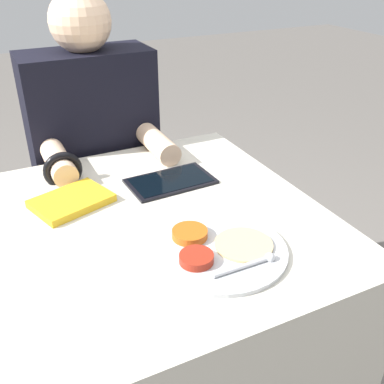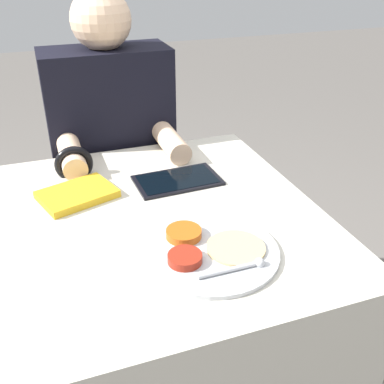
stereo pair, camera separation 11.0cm
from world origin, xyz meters
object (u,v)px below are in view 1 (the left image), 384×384
red_notebook (72,201)px  thali_tray (217,249)px  tablet_device (171,181)px  person_diner (99,186)px

red_notebook → thali_tray: bearing=-55.2°
tablet_device → person_diner: 0.45m
thali_tray → red_notebook: size_ratio=1.35×
tablet_device → thali_tray: bearing=-96.3°
thali_tray → person_diner: 0.77m
red_notebook → tablet_device: size_ratio=0.91×
red_notebook → tablet_device: (0.28, -0.00, -0.00)m
person_diner → tablet_device: bearing=-74.2°
red_notebook → person_diner: person_diner is taller
red_notebook → person_diner: (0.17, 0.39, -0.19)m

